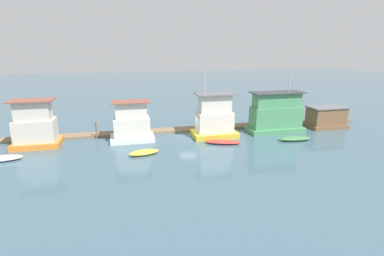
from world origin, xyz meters
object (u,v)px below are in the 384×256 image
houseboat_orange (35,127)px  dinghy_green (295,139)px  dinghy_red (223,142)px  mooring_post_far_right (96,130)px  houseboat_green (276,114)px  houseboat_white (132,124)px  houseboat_brown (326,117)px  houseboat_yellow (214,119)px  dinghy_yellow (144,152)px

houseboat_orange → dinghy_green: size_ratio=1.30×
dinghy_red → mooring_post_far_right: 15.47m
houseboat_green → mooring_post_far_right: 22.96m
houseboat_orange → mooring_post_far_right: houseboat_orange is taller
houseboat_green → houseboat_orange: bearing=178.9°
houseboat_white → dinghy_red: houseboat_white is taller
houseboat_green → dinghy_green: houseboat_green is taller
houseboat_orange → houseboat_brown: bearing=-0.1°
houseboat_white → dinghy_green: size_ratio=1.24×
houseboat_white → dinghy_green: (19.01, -4.63, -1.77)m
houseboat_yellow → houseboat_brown: 16.53m
houseboat_brown → dinghy_yellow: houseboat_brown is taller
houseboat_green → houseboat_brown: houseboat_green is taller
houseboat_green → dinghy_red: houseboat_green is taller
houseboat_green → mooring_post_far_right: houseboat_green is taller
houseboat_white → dinghy_red: (10.20, -3.76, -1.83)m
houseboat_orange → houseboat_yellow: bearing=-2.2°
houseboat_yellow → dinghy_red: size_ratio=2.00×
houseboat_green → dinghy_yellow: houseboat_green is taller
mooring_post_far_right → houseboat_green: bearing=-5.4°
houseboat_white → houseboat_brown: houseboat_white is taller
houseboat_brown → dinghy_green: size_ratio=1.27×
houseboat_orange → houseboat_white: (10.60, -0.09, -0.26)m
houseboat_yellow → houseboat_green: houseboat_yellow is taller
houseboat_white → houseboat_yellow: 10.12m
houseboat_yellow → houseboat_brown: size_ratio=1.65×
mooring_post_far_right → houseboat_brown: bearing=-3.0°
dinghy_yellow → houseboat_yellow: bearing=27.1°
dinghy_yellow → houseboat_orange: bearing=154.7°
houseboat_brown → mooring_post_far_right: (-30.83, 1.63, -0.34)m
dinghy_green → mooring_post_far_right: bearing=164.8°
houseboat_orange → dinghy_yellow: (11.57, -5.46, -2.04)m
houseboat_yellow → houseboat_white: bearing=176.0°
mooring_post_far_right → houseboat_white: bearing=-21.6°
houseboat_green → houseboat_white: bearing=178.5°
houseboat_white → dinghy_yellow: (0.97, -5.38, -1.78)m
houseboat_yellow → mooring_post_far_right: 14.59m
dinghy_green → mooring_post_far_right: mooring_post_far_right is taller
dinghy_green → dinghy_yellow: bearing=-177.6°
houseboat_brown → dinghy_yellow: 26.21m
houseboat_yellow → mooring_post_far_right: bearing=170.5°
houseboat_brown → mooring_post_far_right: bearing=177.0°
houseboat_white → dinghy_yellow: size_ratio=1.51×
houseboat_orange → houseboat_yellow: (20.69, -0.80, 0.00)m
dinghy_green → mooring_post_far_right: (-23.26, 6.31, 0.81)m
houseboat_brown → dinghy_green: (-7.58, -4.68, -1.14)m
houseboat_yellow → dinghy_green: 9.95m
dinghy_red → dinghy_green: dinghy_green is taller
houseboat_green → houseboat_yellow: bearing=-178.4°
houseboat_orange → houseboat_brown: 37.19m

